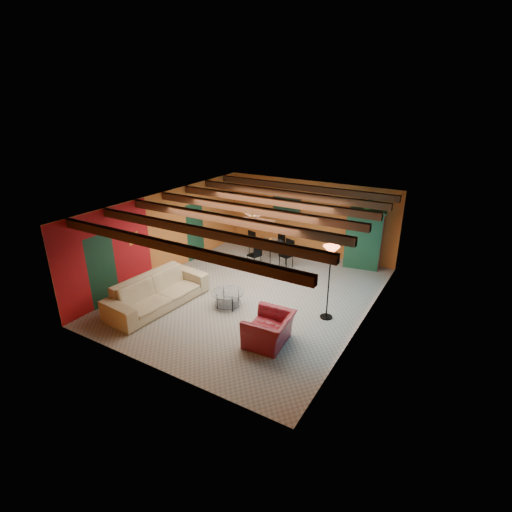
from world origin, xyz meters
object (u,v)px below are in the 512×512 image
Objects in this scene: coffee_table at (228,299)px; potted_plant at (369,204)px; armchair at (269,329)px; armoire at (365,240)px; floor_lamp at (329,283)px; vase at (270,232)px; sofa at (158,292)px; dining_table at (270,248)px.

potted_plant reaches higher than coffee_table.
armchair is 5.69m from armoire.
floor_lamp is (0.17, -3.84, 0.04)m from armoire.
potted_plant is at bearing 0.00° from armoire.
floor_lamp reaches higher than vase.
floor_lamp is 4.03m from potted_plant.
coffee_table is 0.44× the size of floor_lamp.
potted_plant reaches higher than armoire.
sofa is 1.96m from coffee_table.
dining_table is (1.12, 4.44, 0.06)m from sofa.
armchair is 6.41× the size of vase.
potted_plant is 2.95× the size of vase.
dining_table is 10.63× the size of vase.
sofa is 4.58m from dining_table.
armchair is at bearing -27.48° from coffee_table.
armoire reaches higher than sofa.
armoire is (2.99, 1.18, 0.49)m from dining_table.
armchair reaches higher than coffee_table.
potted_plant is (0.58, 5.63, 1.85)m from armchair.
sofa is at bearing -104.21° from vase.
dining_table is 4.16m from floor_lamp.
armchair is at bearing -95.89° from potted_plant.
dining_table reaches higher than sofa.
coffee_table is (1.71, 0.94, -0.20)m from sofa.
potted_plant is (2.41, 4.68, 1.99)m from coffee_table.
armchair is at bearing -112.68° from floor_lamp.
armoire is 1.24m from potted_plant.
vase is at bearing -158.43° from potted_plant.
armchair is 5.11m from vase.
sofa is 1.51× the size of armoire.
floor_lamp is at bearing -40.16° from vase.
armchair is at bearing -61.59° from dining_table.
floor_lamp is (2.57, 0.84, 0.78)m from coffee_table.
floor_lamp is at bearing -97.18° from armoire.
potted_plant is at bearing -31.46° from sofa.
potted_plant is (0.00, 0.00, 1.24)m from armoire.
armchair is at bearing -105.55° from armoire.
sofa is 1.45× the size of floor_lamp.
armchair is at bearing -61.59° from vase.
dining_table is at bearing 99.42° from coffee_table.
potted_plant is at bearing 21.57° from vase.
sofa is 3.53m from armchair.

